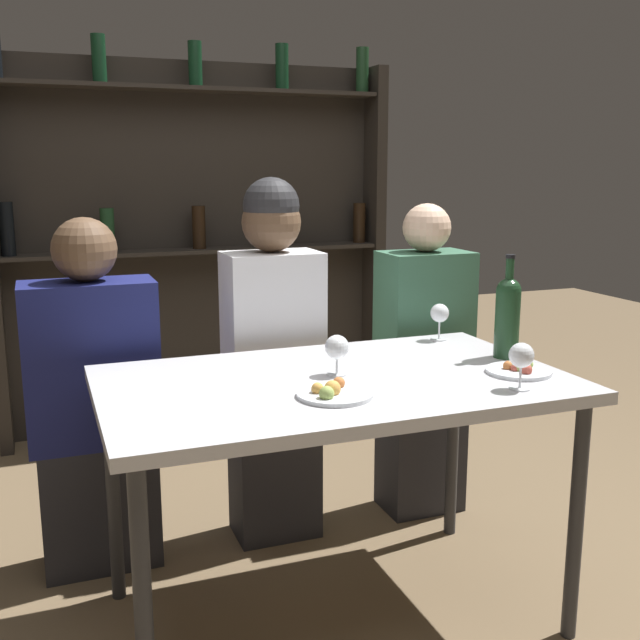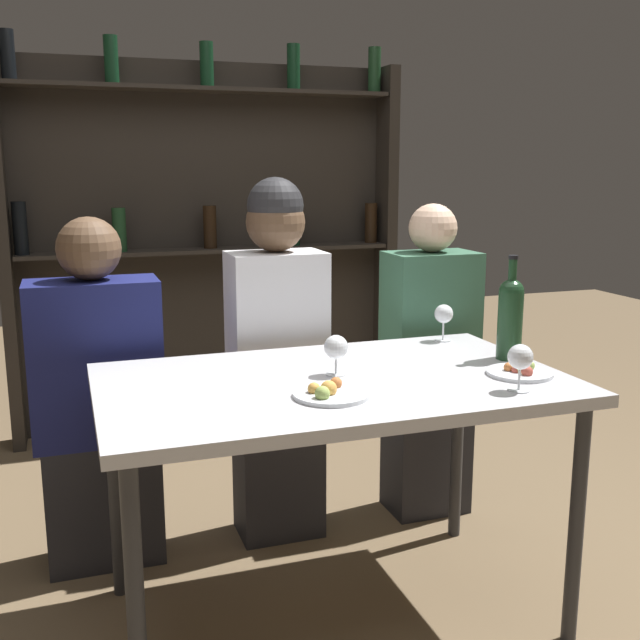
# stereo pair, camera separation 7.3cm
# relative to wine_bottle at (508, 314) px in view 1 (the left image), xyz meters

# --- Properties ---
(ground_plane) EXTENTS (10.00, 10.00, 0.00)m
(ground_plane) POSITION_rel_wine_bottle_xyz_m (-0.61, -0.03, -0.91)
(ground_plane) COLOR brown
(dining_table) EXTENTS (1.35, 0.81, 0.77)m
(dining_table) POSITION_rel_wine_bottle_xyz_m (-0.61, -0.03, -0.21)
(dining_table) COLOR silver
(dining_table) RESTS_ON ground_plane
(wine_rack_wall) EXTENTS (2.04, 0.21, 2.00)m
(wine_rack_wall) POSITION_rel_wine_bottle_xyz_m (-0.61, 1.90, 0.11)
(wine_rack_wall) COLOR #28231E
(wine_rack_wall) RESTS_ON ground_plane
(wine_bottle) EXTENTS (0.08, 0.08, 0.33)m
(wine_bottle) POSITION_rel_wine_bottle_xyz_m (0.00, 0.00, 0.00)
(wine_bottle) COLOR #19381E
(wine_bottle) RESTS_ON dining_table
(wine_glass_0) EXTENTS (0.07, 0.07, 0.12)m
(wine_glass_0) POSITION_rel_wine_bottle_xyz_m (-0.59, -0.00, -0.06)
(wine_glass_0) COLOR silver
(wine_glass_0) RESTS_ON dining_table
(wine_glass_1) EXTENTS (0.07, 0.07, 0.13)m
(wine_glass_1) POSITION_rel_wine_bottle_xyz_m (-0.17, -0.31, -0.05)
(wine_glass_1) COLOR silver
(wine_glass_1) RESTS_ON dining_table
(wine_glass_2) EXTENTS (0.07, 0.07, 0.13)m
(wine_glass_2) POSITION_rel_wine_bottle_xyz_m (-0.08, 0.30, -0.05)
(wine_glass_2) COLOR silver
(wine_glass_2) RESTS_ON dining_table
(food_plate_0) EXTENTS (0.21, 0.21, 0.05)m
(food_plate_0) POSITION_rel_wine_bottle_xyz_m (-0.68, -0.20, -0.13)
(food_plate_0) COLOR silver
(food_plate_0) RESTS_ON dining_table
(food_plate_1) EXTENTS (0.20, 0.20, 0.04)m
(food_plate_1) POSITION_rel_wine_bottle_xyz_m (-0.08, -0.18, -0.13)
(food_plate_1) COLOR silver
(food_plate_1) RESTS_ON dining_table
(seated_person_left) EXTENTS (0.43, 0.22, 1.22)m
(seated_person_left) POSITION_rel_wine_bottle_xyz_m (-1.25, 0.56, -0.34)
(seated_person_left) COLOR #26262B
(seated_person_left) RESTS_ON ground_plane
(seated_person_center) EXTENTS (0.34, 0.22, 1.34)m
(seated_person_center) POSITION_rel_wine_bottle_xyz_m (-0.62, 0.56, -0.24)
(seated_person_center) COLOR #26262B
(seated_person_center) RESTS_ON ground_plane
(seated_person_right) EXTENTS (0.34, 0.22, 1.24)m
(seated_person_right) POSITION_rel_wine_bottle_xyz_m (0.01, 0.56, -0.33)
(seated_person_right) COLOR #26262B
(seated_person_right) RESTS_ON ground_plane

